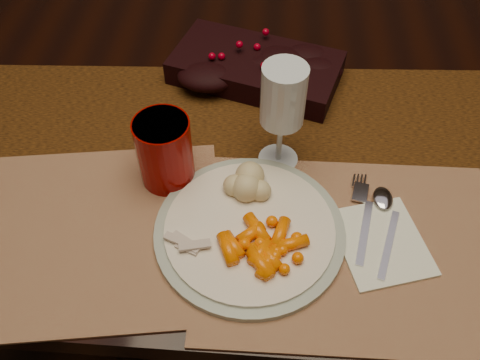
# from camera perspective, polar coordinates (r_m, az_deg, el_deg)

# --- Properties ---
(floor) EXTENTS (5.00, 5.00, 0.00)m
(floor) POSITION_cam_1_polar(r_m,az_deg,el_deg) (1.58, 2.09, -11.74)
(floor) COLOR black
(floor) RESTS_ON ground
(dining_table) EXTENTS (1.80, 1.00, 0.75)m
(dining_table) POSITION_cam_1_polar(r_m,az_deg,el_deg) (1.26, 2.56, -3.73)
(dining_table) COLOR black
(dining_table) RESTS_ON floor
(table_runner) EXTENTS (1.83, 0.47, 0.00)m
(table_runner) POSITION_cam_1_polar(r_m,az_deg,el_deg) (0.91, 3.20, 5.15)
(table_runner) COLOR black
(table_runner) RESTS_ON dining_table
(centerpiece) EXTENTS (0.35, 0.25, 0.06)m
(centerpiece) POSITION_cam_1_polar(r_m,az_deg,el_deg) (1.01, 1.81, 12.84)
(centerpiece) COLOR black
(centerpiece) RESTS_ON table_runner
(placemat_main) EXTENTS (0.46, 0.34, 0.00)m
(placemat_main) POSITION_cam_1_polar(r_m,az_deg,el_deg) (0.78, 12.35, -7.37)
(placemat_main) COLOR brown
(placemat_main) RESTS_ON dining_table
(placemat_second) EXTENTS (0.50, 0.40, 0.00)m
(placemat_second) POSITION_cam_1_polar(r_m,az_deg,el_deg) (0.81, -18.64, -5.77)
(placemat_second) COLOR #997756
(placemat_second) RESTS_ON dining_table
(dinner_plate) EXTENTS (0.34, 0.34, 0.02)m
(dinner_plate) POSITION_cam_1_polar(r_m,az_deg,el_deg) (0.76, 1.08, -5.64)
(dinner_plate) COLOR #F1E4CB
(dinner_plate) RESTS_ON placemat_main
(baby_carrots) EXTENTS (0.12, 0.10, 0.02)m
(baby_carrots) POSITION_cam_1_polar(r_m,az_deg,el_deg) (0.73, 2.06, -7.11)
(baby_carrots) COLOR #FF6900
(baby_carrots) RESTS_ON dinner_plate
(mashed_potatoes) EXTENTS (0.10, 0.09, 0.04)m
(mashed_potatoes) POSITION_cam_1_polar(r_m,az_deg,el_deg) (0.79, 1.07, -0.02)
(mashed_potatoes) COLOR #D6BC82
(mashed_potatoes) RESTS_ON dinner_plate
(turkey_shreds) EXTENTS (0.08, 0.08, 0.02)m
(turkey_shreds) POSITION_cam_1_polar(r_m,az_deg,el_deg) (0.74, -5.66, -7.06)
(turkey_shreds) COLOR beige
(turkey_shreds) RESTS_ON dinner_plate
(napkin) EXTENTS (0.16, 0.17, 0.00)m
(napkin) POSITION_cam_1_polar(r_m,az_deg,el_deg) (0.79, 15.54, -6.74)
(napkin) COLOR white
(napkin) RESTS_ON placemat_main
(fork) EXTENTS (0.05, 0.15, 0.00)m
(fork) POSITION_cam_1_polar(r_m,az_deg,el_deg) (0.80, 13.70, -4.56)
(fork) COLOR silver
(fork) RESTS_ON napkin
(spoon) EXTENTS (0.07, 0.16, 0.00)m
(spoon) POSITION_cam_1_polar(r_m,az_deg,el_deg) (0.80, 16.15, -5.34)
(spoon) COLOR silver
(spoon) RESTS_ON napkin
(red_cup) EXTENTS (0.11, 0.11, 0.12)m
(red_cup) POSITION_cam_1_polar(r_m,az_deg,el_deg) (0.80, -8.45, 3.20)
(red_cup) COLOR #810300
(red_cup) RESTS_ON placemat_main
(wine_glass) EXTENTS (0.08, 0.08, 0.19)m
(wine_glass) POSITION_cam_1_polar(r_m,az_deg,el_deg) (0.80, 4.68, 6.92)
(wine_glass) COLOR silver
(wine_glass) RESTS_ON dining_table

